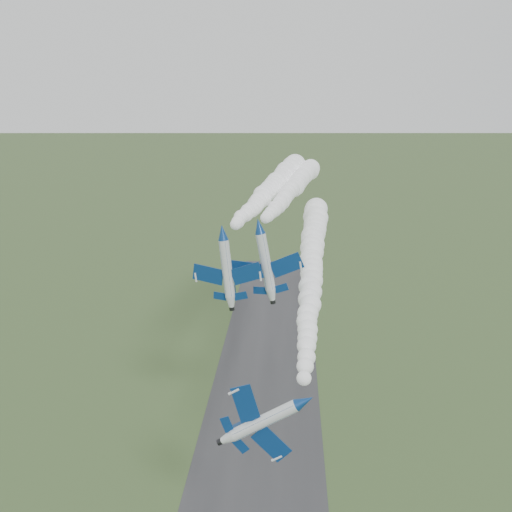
# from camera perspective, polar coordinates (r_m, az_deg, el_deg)

# --- Properties ---
(runway) EXTENTS (24.00, 260.00, 0.04)m
(runway) POSITION_cam_1_polar(r_m,az_deg,el_deg) (108.83, 0.17, -20.10)
(runway) COLOR #2F2E31
(runway) RESTS_ON ground
(jet_lead) EXTENTS (5.25, 12.31, 8.87)m
(jet_lead) POSITION_cam_1_polar(r_m,az_deg,el_deg) (65.00, 4.91, -14.31)
(jet_lead) COLOR silver
(smoke_trail_jet_lead) EXTENTS (5.72, 76.71, 5.40)m
(smoke_trail_jet_lead) POSITION_cam_1_polar(r_m,az_deg,el_deg) (101.73, 5.61, -0.99)
(smoke_trail_jet_lead) COLOR white
(jet_pair_left) EXTENTS (11.31, 13.32, 3.37)m
(jet_pair_left) POSITION_cam_1_polar(r_m,az_deg,el_deg) (84.72, -3.40, 2.36)
(jet_pair_left) COLOR silver
(smoke_trail_jet_pair_left) EXTENTS (17.95, 56.24, 5.15)m
(smoke_trail_jet_pair_left) POSITION_cam_1_polar(r_m,az_deg,el_deg) (114.35, 1.56, 6.77)
(smoke_trail_jet_pair_left) COLOR white
(jet_pair_right) EXTENTS (11.32, 13.61, 3.77)m
(jet_pair_right) POSITION_cam_1_polar(r_m,az_deg,el_deg) (85.56, 0.28, 3.01)
(jet_pair_right) COLOR silver
(smoke_trail_jet_pair_right) EXTENTS (12.48, 53.64, 4.46)m
(smoke_trail_jet_pair_right) POSITION_cam_1_polar(r_m,az_deg,el_deg) (114.90, 3.68, 6.78)
(smoke_trail_jet_pair_right) COLOR white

